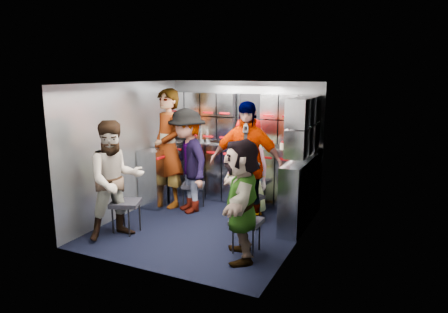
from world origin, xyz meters
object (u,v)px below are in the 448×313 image
at_px(attendant_arc_c, 248,167).
at_px(jump_seat_mid_right, 250,198).
at_px(attendant_arc_b, 187,161).
at_px(jump_seat_near_left, 126,205).
at_px(jump_seat_mid_left, 193,186).
at_px(jump_seat_center, 252,186).
at_px(attendant_arc_e, 241,200).
at_px(attendant_arc_d, 246,165).
at_px(attendant_standing, 168,148).
at_px(attendant_arc_a, 116,180).
at_px(jump_seat_near_right, 246,223).

bearing_deg(attendant_arc_c, jump_seat_mid_right, -50.66).
bearing_deg(attendant_arc_b, jump_seat_near_left, -72.16).
xyz_separation_m(jump_seat_mid_left, jump_seat_center, (0.94, 0.28, 0.04)).
bearing_deg(attendant_arc_c, jump_seat_mid_left, -162.33).
bearing_deg(jump_seat_mid_right, jump_seat_center, 107.15).
relative_size(jump_seat_mid_left, attendant_arc_b, 0.26).
height_order(jump_seat_mid_right, attendant_arc_b, attendant_arc_b).
relative_size(jump_seat_near_left, attendant_arc_e, 0.33).
height_order(attendant_arc_b, attendant_arc_d, attendant_arc_d).
bearing_deg(attendant_arc_d, attendant_arc_b, 160.78).
height_order(jump_seat_near_left, attendant_arc_d, attendant_arc_d).
relative_size(jump_seat_mid_left, attendant_arc_e, 0.30).
xyz_separation_m(jump_seat_near_left, attendant_standing, (-0.08, 1.27, 0.59)).
xyz_separation_m(jump_seat_mid_right, attendant_arc_b, (-1.08, -0.02, 0.48)).
xyz_separation_m(jump_seat_mid_right, attendant_standing, (-1.52, 0.11, 0.63)).
bearing_deg(attendant_arc_e, jump_seat_mid_right, 172.12).
bearing_deg(attendant_standing, attendant_arc_a, -57.25).
height_order(jump_seat_near_right, attendant_arc_b, attendant_arc_b).
relative_size(attendant_standing, attendant_arc_e, 1.33).
height_order(jump_seat_center, attendant_standing, attendant_standing).
bearing_deg(attendant_arc_b, attendant_arc_e, -4.51).
relative_size(jump_seat_center, attendant_arc_c, 0.30).
distance_m(jump_seat_near_left, jump_seat_near_right, 1.80).
xyz_separation_m(attendant_arc_b, attendant_arc_d, (1.08, -0.16, 0.08)).
relative_size(jump_seat_near_right, attendant_arc_e, 0.29).
xyz_separation_m(jump_seat_center, attendant_standing, (-1.39, -0.33, 0.58)).
bearing_deg(attendant_arc_a, attendant_arc_e, -51.93).
bearing_deg(jump_seat_near_right, attendant_arc_d, 112.93).
relative_size(jump_seat_center, attendant_standing, 0.24).
bearing_deg(attendant_standing, attendant_arc_b, 12.98).
xyz_separation_m(jump_seat_center, attendant_arc_e, (0.50, -1.66, 0.33)).
height_order(jump_seat_center, jump_seat_mid_right, jump_seat_center).
bearing_deg(attendant_arc_b, attendant_arc_d, 26.70).
bearing_deg(attendant_arc_e, jump_seat_mid_left, -158.18).
bearing_deg(attendant_arc_d, attendant_arc_e, -81.43).
xyz_separation_m(jump_seat_near_left, attendant_arc_e, (1.80, -0.06, 0.34)).
relative_size(jump_seat_center, attendant_arc_e, 0.31).
bearing_deg(jump_seat_mid_left, jump_seat_near_left, -105.12).
distance_m(jump_seat_near_right, attendant_standing, 2.29).
relative_size(jump_seat_center, jump_seat_near_right, 1.08).
bearing_deg(jump_seat_mid_right, jump_seat_near_right, -70.73).
xyz_separation_m(attendant_standing, attendant_arc_e, (1.88, -1.33, -0.25)).
xyz_separation_m(attendant_standing, attendant_arc_d, (1.52, -0.29, -0.07)).
relative_size(attendant_arc_b, attendant_arc_e, 1.13).
height_order(attendant_standing, attendant_arc_d, attendant_standing).
distance_m(jump_seat_center, jump_seat_mid_right, 0.46).
distance_m(attendant_standing, attendant_arc_e, 2.32).
distance_m(attendant_arc_b, attendant_arc_e, 1.88).
xyz_separation_m(jump_seat_near_left, attendant_arc_d, (1.44, 0.98, 0.52)).
distance_m(jump_seat_mid_left, jump_seat_near_right, 1.88).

